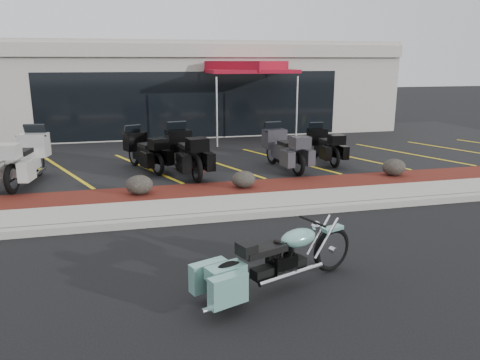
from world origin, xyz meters
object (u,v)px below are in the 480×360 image
object	(u,v)px
hero_cruiser	(332,243)
traffic_cone	(178,149)
touring_white	(37,150)
popup_canopy	(247,68)

from	to	relation	value
hero_cruiser	traffic_cone	bearing A→B (deg)	78.11
traffic_cone	hero_cruiser	bearing A→B (deg)	-81.45
traffic_cone	touring_white	bearing A→B (deg)	-153.86
popup_canopy	touring_white	bearing A→B (deg)	-165.59
touring_white	popup_canopy	distance (m)	8.81
touring_white	popup_canopy	world-z (taller)	popup_canopy
touring_white	hero_cruiser	bearing A→B (deg)	-133.33
hero_cruiser	popup_canopy	xyz separation A→B (m)	(1.74, 11.91, 2.45)
touring_white	traffic_cone	size ratio (longest dim) A/B	5.54
hero_cruiser	touring_white	xyz separation A→B (m)	(-5.38, 7.15, 0.39)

